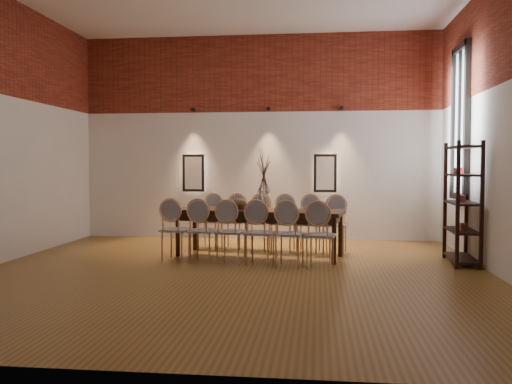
# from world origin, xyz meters

# --- Properties ---
(floor) EXTENTS (7.00, 7.00, 0.02)m
(floor) POSITION_xyz_m (0.00, 0.00, -0.01)
(floor) COLOR olive
(floor) RESTS_ON ground
(wall_back) EXTENTS (7.00, 0.10, 4.00)m
(wall_back) POSITION_xyz_m (0.00, 3.55, 2.00)
(wall_back) COLOR silver
(wall_back) RESTS_ON ground
(wall_front) EXTENTS (7.00, 0.10, 4.00)m
(wall_front) POSITION_xyz_m (0.00, -3.55, 2.00)
(wall_front) COLOR silver
(wall_front) RESTS_ON ground
(wall_right) EXTENTS (0.10, 7.00, 4.00)m
(wall_right) POSITION_xyz_m (3.55, 0.00, 2.00)
(wall_right) COLOR silver
(wall_right) RESTS_ON ground
(brick_band_back) EXTENTS (7.00, 0.02, 1.50)m
(brick_band_back) POSITION_xyz_m (0.00, 3.48, 3.25)
(brick_band_back) COLOR maroon
(brick_band_back) RESTS_ON ground
(brick_band_right) EXTENTS (0.02, 7.00, 1.50)m
(brick_band_right) POSITION_xyz_m (3.48, 0.00, 3.25)
(brick_band_right) COLOR maroon
(brick_band_right) RESTS_ON ground
(niche_left) EXTENTS (0.36, 0.06, 0.66)m
(niche_left) POSITION_xyz_m (-1.30, 3.45, 1.30)
(niche_left) COLOR #FFEAC6
(niche_left) RESTS_ON wall_back
(niche_right) EXTENTS (0.36, 0.06, 0.66)m
(niche_right) POSITION_xyz_m (1.30, 3.45, 1.30)
(niche_right) COLOR #FFEAC6
(niche_right) RESTS_ON wall_back
(spot_fixture_left) EXTENTS (0.08, 0.10, 0.08)m
(spot_fixture_left) POSITION_xyz_m (-1.30, 3.42, 2.55)
(spot_fixture_left) COLOR black
(spot_fixture_left) RESTS_ON wall_back
(spot_fixture_mid) EXTENTS (0.08, 0.10, 0.08)m
(spot_fixture_mid) POSITION_xyz_m (0.20, 3.42, 2.55)
(spot_fixture_mid) COLOR black
(spot_fixture_mid) RESTS_ON wall_back
(spot_fixture_right) EXTENTS (0.08, 0.10, 0.08)m
(spot_fixture_right) POSITION_xyz_m (1.60, 3.42, 2.55)
(spot_fixture_right) COLOR black
(spot_fixture_right) RESTS_ON wall_back
(window_glass) EXTENTS (0.02, 0.78, 2.38)m
(window_glass) POSITION_xyz_m (3.46, 2.00, 2.15)
(window_glass) COLOR silver
(window_glass) RESTS_ON wall_right
(window_frame) EXTENTS (0.08, 0.90, 2.50)m
(window_frame) POSITION_xyz_m (3.44, 2.00, 2.15)
(window_frame) COLOR black
(window_frame) RESTS_ON wall_right
(window_mullion) EXTENTS (0.06, 0.06, 2.40)m
(window_mullion) POSITION_xyz_m (3.44, 2.00, 2.15)
(window_mullion) COLOR black
(window_mullion) RESTS_ON wall_right
(dining_table) EXTENTS (2.77, 1.30, 0.75)m
(dining_table) POSITION_xyz_m (0.23, 1.40, 0.38)
(dining_table) COLOR black
(dining_table) RESTS_ON floor
(chair_near_a) EXTENTS (0.51, 0.51, 0.94)m
(chair_near_a) POSITION_xyz_m (-0.98, 0.90, 0.47)
(chair_near_a) COLOR tan
(chair_near_a) RESTS_ON floor
(chair_near_b) EXTENTS (0.51, 0.51, 0.94)m
(chair_near_b) POSITION_xyz_m (-0.55, 0.82, 0.47)
(chair_near_b) COLOR tan
(chair_near_b) RESTS_ON floor
(chair_near_c) EXTENTS (0.51, 0.51, 0.94)m
(chair_near_c) POSITION_xyz_m (-0.11, 0.74, 0.47)
(chair_near_c) COLOR tan
(chair_near_c) RESTS_ON floor
(chair_near_d) EXTENTS (0.51, 0.51, 0.94)m
(chair_near_d) POSITION_xyz_m (0.32, 0.67, 0.47)
(chair_near_d) COLOR tan
(chair_near_d) RESTS_ON floor
(chair_near_e) EXTENTS (0.51, 0.51, 0.94)m
(chair_near_e) POSITION_xyz_m (0.76, 0.59, 0.47)
(chair_near_e) COLOR tan
(chair_near_e) RESTS_ON floor
(chair_near_f) EXTENTS (0.51, 0.51, 0.94)m
(chair_near_f) POSITION_xyz_m (1.20, 0.51, 0.47)
(chair_near_f) COLOR tan
(chair_near_f) RESTS_ON floor
(chair_far_a) EXTENTS (0.51, 0.51, 0.94)m
(chair_far_a) POSITION_xyz_m (-0.74, 2.29, 0.47)
(chair_far_a) COLOR tan
(chair_far_a) RESTS_ON floor
(chair_far_b) EXTENTS (0.51, 0.51, 0.94)m
(chair_far_b) POSITION_xyz_m (-0.30, 2.21, 0.47)
(chair_far_b) COLOR tan
(chair_far_b) RESTS_ON floor
(chair_far_c) EXTENTS (0.51, 0.51, 0.94)m
(chair_far_c) POSITION_xyz_m (0.13, 2.14, 0.47)
(chair_far_c) COLOR tan
(chair_far_c) RESTS_ON floor
(chair_far_d) EXTENTS (0.51, 0.51, 0.94)m
(chair_far_d) POSITION_xyz_m (0.57, 2.06, 0.47)
(chair_far_d) COLOR tan
(chair_far_d) RESTS_ON floor
(chair_far_e) EXTENTS (0.51, 0.51, 0.94)m
(chair_far_e) POSITION_xyz_m (1.01, 1.98, 0.47)
(chair_far_e) COLOR tan
(chair_far_e) RESTS_ON floor
(chair_far_f) EXTENTS (0.51, 0.51, 0.94)m
(chair_far_f) POSITION_xyz_m (1.44, 1.90, 0.47)
(chair_far_f) COLOR tan
(chair_far_f) RESTS_ON floor
(vase) EXTENTS (0.14, 0.14, 0.30)m
(vase) POSITION_xyz_m (0.31, 1.39, 0.90)
(vase) COLOR silver
(vase) RESTS_ON dining_table
(dried_branches) EXTENTS (0.50, 0.50, 0.70)m
(dried_branches) POSITION_xyz_m (0.31, 1.39, 1.35)
(dried_branches) COLOR brown
(dried_branches) RESTS_ON vase
(bowl) EXTENTS (0.24, 0.24, 0.18)m
(bowl) POSITION_xyz_m (-0.10, 1.41, 0.84)
(bowl) COLOR brown
(bowl) RESTS_ON dining_table
(book) EXTENTS (0.29, 0.22, 0.03)m
(book) POSITION_xyz_m (-0.04, 1.44, 0.77)
(book) COLOR #95285D
(book) RESTS_ON dining_table
(shelving_rack) EXTENTS (0.42, 1.02, 1.80)m
(shelving_rack) POSITION_xyz_m (3.28, 1.13, 0.90)
(shelving_rack) COLOR black
(shelving_rack) RESTS_ON floor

